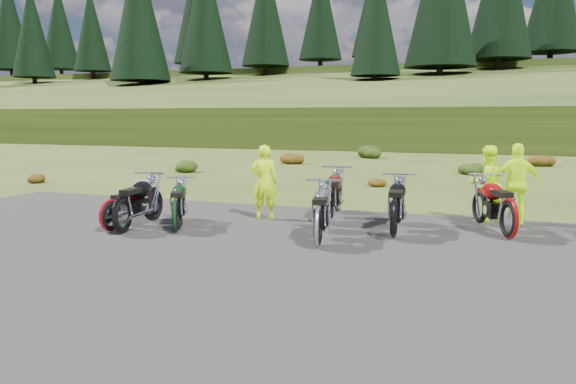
% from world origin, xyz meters
% --- Properties ---
extents(ground, '(300.00, 300.00, 0.00)m').
position_xyz_m(ground, '(0.00, 0.00, 0.00)').
color(ground, '#374918').
rests_on(ground, ground).
extents(gravel_pad, '(20.00, 12.00, 0.04)m').
position_xyz_m(gravel_pad, '(0.00, -2.00, 0.00)').
color(gravel_pad, black).
rests_on(gravel_pad, ground).
extents(hill_slope, '(300.00, 45.97, 9.37)m').
position_xyz_m(hill_slope, '(0.00, 50.00, 0.00)').
color(hill_slope, '#283B13').
rests_on(hill_slope, ground).
extents(hill_plateau, '(300.00, 90.00, 9.17)m').
position_xyz_m(hill_plateau, '(0.00, 110.00, 0.00)').
color(hill_plateau, '#283B13').
rests_on(hill_plateau, ground).
extents(conifer_9, '(7.48, 7.48, 19.00)m').
position_xyz_m(conifer_9, '(-81.00, 71.00, 19.26)').
color(conifer_9, black).
rests_on(conifer_9, ground).
extents(conifer_10, '(7.04, 7.04, 18.00)m').
position_xyz_m(conifer_10, '(-75.00, 77.00, 19.16)').
color(conifer_10, black).
rests_on(conifer_10, ground).
extents(conifer_12, '(6.16, 6.16, 16.00)m').
position_xyz_m(conifer_12, '(-63.00, 58.00, 15.17)').
color(conifer_12, black).
rests_on(conifer_12, ground).
extents(conifer_13, '(5.72, 5.72, 15.00)m').
position_xyz_m(conifer_13, '(-57.00, 64.00, 15.86)').
color(conifer_13, black).
rests_on(conifer_13, ground).
extents(conifer_14, '(5.28, 5.28, 14.00)m').
position_xyz_m(conifer_14, '(-51.00, 70.00, 16.55)').
color(conifer_14, black).
rests_on(conifer_14, ground).
extents(conifer_15, '(7.92, 7.92, 20.00)m').
position_xyz_m(conifer_15, '(-45.00, 76.00, 20.16)').
color(conifer_15, black).
rests_on(conifer_15, ground).
extents(conifer_16, '(7.48, 7.48, 19.00)m').
position_xyz_m(conifer_16, '(-39.00, 51.00, 15.28)').
color(conifer_16, black).
rests_on(conifer_16, ground).
extents(conifer_17, '(7.04, 7.04, 18.00)m').
position_xyz_m(conifer_17, '(-33.00, 57.00, 15.97)').
color(conifer_17, black).
rests_on(conifer_17, ground).
extents(conifer_18, '(6.60, 6.60, 17.00)m').
position_xyz_m(conifer_18, '(-27.00, 63.00, 16.66)').
color(conifer_18, black).
rests_on(conifer_18, ground).
extents(conifer_19, '(6.16, 6.16, 16.00)m').
position_xyz_m(conifer_19, '(-21.00, 69.00, 17.36)').
color(conifer_19, black).
rests_on(conifer_19, ground).
extents(conifer_20, '(5.72, 5.72, 15.00)m').
position_xyz_m(conifer_20, '(-15.00, 75.00, 17.65)').
color(conifer_20, black).
rests_on(conifer_20, ground).
extents(conifer_21, '(5.28, 5.28, 14.00)m').
position_xyz_m(conifer_21, '(-9.00, 50.00, 12.56)').
color(conifer_21, black).
rests_on(conifer_21, ground).
extents(shrub_0, '(0.77, 0.77, 0.45)m').
position_xyz_m(shrub_0, '(-12.00, 6.00, 0.23)').
color(shrub_0, '#5E2A0B').
rests_on(shrub_0, ground).
extents(shrub_1, '(1.03, 1.03, 0.61)m').
position_xyz_m(shrub_1, '(-9.10, 11.30, 0.31)').
color(shrub_1, '#1C310C').
rests_on(shrub_1, ground).
extents(shrub_2, '(1.30, 1.30, 0.77)m').
position_xyz_m(shrub_2, '(-6.20, 16.60, 0.38)').
color(shrub_2, '#5E2A0B').
rests_on(shrub_2, ground).
extents(shrub_3, '(1.56, 1.56, 0.92)m').
position_xyz_m(shrub_3, '(-3.30, 21.90, 0.46)').
color(shrub_3, '#1C310C').
rests_on(shrub_3, ground).
extents(shrub_4, '(0.77, 0.77, 0.45)m').
position_xyz_m(shrub_4, '(-0.40, 9.20, 0.23)').
color(shrub_4, '#5E2A0B').
rests_on(shrub_4, ground).
extents(shrub_5, '(1.03, 1.03, 0.61)m').
position_xyz_m(shrub_5, '(2.50, 14.50, 0.31)').
color(shrub_5, '#1C310C').
rests_on(shrub_5, ground).
extents(shrub_6, '(1.30, 1.30, 0.77)m').
position_xyz_m(shrub_6, '(5.40, 19.80, 0.38)').
color(shrub_6, '#5E2A0B').
rests_on(shrub_6, ground).
extents(motorcycle_0, '(1.04, 2.29, 1.16)m').
position_xyz_m(motorcycle_0, '(-3.57, -0.40, 0.00)').
color(motorcycle_0, black).
rests_on(motorcycle_0, ground).
extents(motorcycle_1, '(0.89, 1.94, 0.98)m').
position_xyz_m(motorcycle_1, '(-3.93, -0.30, 0.00)').
color(motorcycle_1, maroon).
rests_on(motorcycle_1, ground).
extents(motorcycle_2, '(1.49, 2.10, 1.05)m').
position_xyz_m(motorcycle_2, '(-2.62, 0.09, 0.00)').
color(motorcycle_2, black).
rests_on(motorcycle_2, ground).
extents(motorcycle_3, '(1.17, 2.28, 1.14)m').
position_xyz_m(motorcycle_3, '(0.52, -0.17, 0.00)').
color(motorcycle_3, '#AAAAAF').
rests_on(motorcycle_3, ground).
extents(motorcycle_4, '(1.08, 2.37, 1.20)m').
position_xyz_m(motorcycle_4, '(0.06, 2.09, 0.00)').
color(motorcycle_4, '#49150C').
rests_on(motorcycle_4, ground).
extents(motorcycle_5, '(0.97, 2.31, 1.18)m').
position_xyz_m(motorcycle_5, '(1.68, 1.08, 0.00)').
color(motorcycle_5, black).
rests_on(motorcycle_5, ground).
extents(motorcycle_6, '(1.56, 2.38, 1.19)m').
position_xyz_m(motorcycle_6, '(3.78, 1.78, 0.00)').
color(motorcycle_6, maroon).
rests_on(motorcycle_6, ground).
extents(person_middle, '(0.71, 0.55, 1.72)m').
position_xyz_m(person_middle, '(-1.52, 2.15, 0.86)').
color(person_middle, '#D2FF0D').
rests_on(person_middle, ground).
extents(person_right_a, '(1.06, 1.01, 1.72)m').
position_xyz_m(person_right_a, '(3.31, 3.61, 0.86)').
color(person_right_a, '#D2FF0D').
rests_on(person_right_a, ground).
extents(person_right_b, '(1.11, 0.63, 1.79)m').
position_xyz_m(person_right_b, '(3.95, 3.50, 0.89)').
color(person_right_b, '#D2FF0D').
rests_on(person_right_b, ground).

